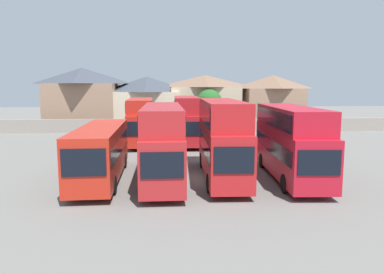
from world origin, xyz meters
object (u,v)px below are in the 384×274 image
object	(u,v)px
bus_6	(186,117)
bus_7	(223,126)
house_terrace_centre	(147,101)
tree_left_of_lot	(209,103)
bus_5	(141,119)
house_terrace_left	(83,97)
bus_2	(163,138)
bus_4	(291,138)
house_terrace_far_right	(272,101)
bus_3	(222,135)
bus_1	(101,150)
house_terrace_right	(205,100)

from	to	relation	value
bus_6	bus_7	xyz separation A→B (m)	(3.92, -0.50, -0.93)
house_terrace_centre	tree_left_of_lot	size ratio (longest dim) A/B	1.78
bus_5	house_terrace_left	size ratio (longest dim) A/B	1.01
house_terrace_left	bus_2	bearing A→B (deg)	-68.24
bus_4	bus_7	xyz separation A→B (m)	(-2.35, 15.35, -0.81)
house_terrace_centre	house_terrace_far_right	bearing A→B (deg)	-2.69
bus_4	bus_7	bearing A→B (deg)	-168.72
bus_2	bus_3	size ratio (longest dim) A/B	1.07
bus_2	bus_4	xyz separation A→B (m)	(8.46, -0.26, -0.04)
bus_2	house_terrace_left	distance (m)	34.35
house_terrace_far_right	tree_left_of_lot	bearing A→B (deg)	-160.56
bus_4	bus_1	bearing A→B (deg)	-88.99
bus_2	bus_5	size ratio (longest dim) A/B	1.09
bus_2	bus_7	distance (m)	16.30
bus_1	bus_5	bearing A→B (deg)	172.60
bus_6	house_terrace_centre	bearing A→B (deg)	-161.52
bus_6	bus_7	world-z (taller)	bus_6
house_terrace_centre	bus_5	bearing A→B (deg)	-88.53
bus_1	house_terrace_right	bearing A→B (deg)	160.84
bus_1	bus_2	bearing A→B (deg)	86.46
bus_5	tree_left_of_lot	distance (m)	15.19
house_terrace_centre	house_terrace_right	xyz separation A→B (m)	(8.85, 0.23, 0.12)
bus_5	tree_left_of_lot	bearing A→B (deg)	142.35
bus_7	house_terrace_right	world-z (taller)	house_terrace_right
bus_6	bus_5	bearing A→B (deg)	-84.60
house_terrace_far_right	tree_left_of_lot	world-z (taller)	house_terrace_far_right
bus_3	house_terrace_centre	world-z (taller)	house_terrace_centre
bus_4	bus_6	distance (m)	17.05
bus_1	bus_5	xyz separation A→B (m)	(1.35, 15.09, 0.71)
bus_7	house_terrace_centre	distance (m)	19.46
house_terrace_far_right	bus_4	bearing A→B (deg)	-103.42
tree_left_of_lot	bus_6	bearing A→B (deg)	-107.11
bus_4	house_terrace_far_right	bearing A→B (deg)	169.17
bus_6	house_terrace_far_right	bearing A→B (deg)	139.13
bus_2	bus_6	world-z (taller)	bus_6
bus_2	bus_4	world-z (taller)	bus_2
bus_6	house_terrace_right	xyz separation A→B (m)	(3.52, 16.72, 1.17)
bus_5	house_terrace_right	size ratio (longest dim) A/B	0.98
tree_left_of_lot	bus_3	bearing A→B (deg)	-94.10
tree_left_of_lot	bus_4	bearing A→B (deg)	-84.76
bus_2	bus_7	world-z (taller)	bus_2
bus_2	house_terrace_right	distance (m)	32.84
bus_6	tree_left_of_lot	world-z (taller)	tree_left_of_lot
bus_1	bus_6	distance (m)	16.74
bus_2	bus_4	size ratio (longest dim) A/B	1.08
bus_6	bus_4	bearing A→B (deg)	22.13
bus_3	bus_5	bearing A→B (deg)	-155.12
bus_4	bus_7	world-z (taller)	bus_4
bus_7	tree_left_of_lot	xyz separation A→B (m)	(-0.21, 12.55, 1.95)
bus_6	tree_left_of_lot	bearing A→B (deg)	163.46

